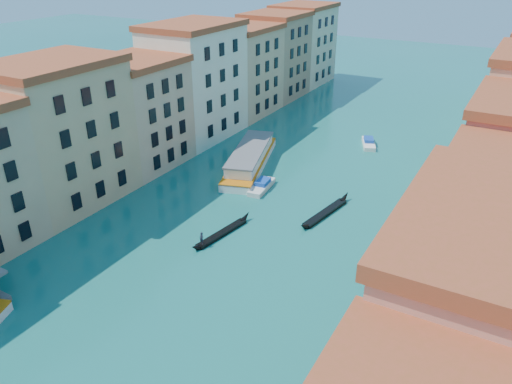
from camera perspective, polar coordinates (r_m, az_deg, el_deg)
left_bank_palazzos at (r=90.67m, az=-9.29°, el=11.06°), size 12.80×128.40×21.00m
quay at (r=76.30m, az=21.28°, el=-0.81°), size 4.00×140.00×1.00m
mooring_poles_right at (r=46.36m, az=9.71°, el=-17.16°), size 1.44×54.24×3.20m
vaporetto_far at (r=82.78m, az=-0.69°, el=3.89°), size 11.05×21.96×3.19m
gondola_fore at (r=63.54m, az=-3.93°, el=-4.60°), size 2.65×11.25×2.25m
gondola_far at (r=68.94m, az=8.03°, el=-2.20°), size 3.09×12.49×1.78m
motorboat_mid at (r=75.18m, az=0.68°, el=0.72°), size 2.71×6.61×1.33m
motorboat_far at (r=94.44m, az=12.75°, el=5.51°), size 4.31×6.67×1.32m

